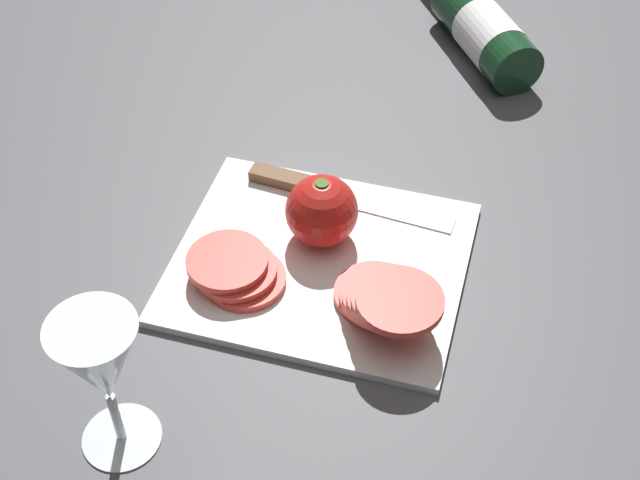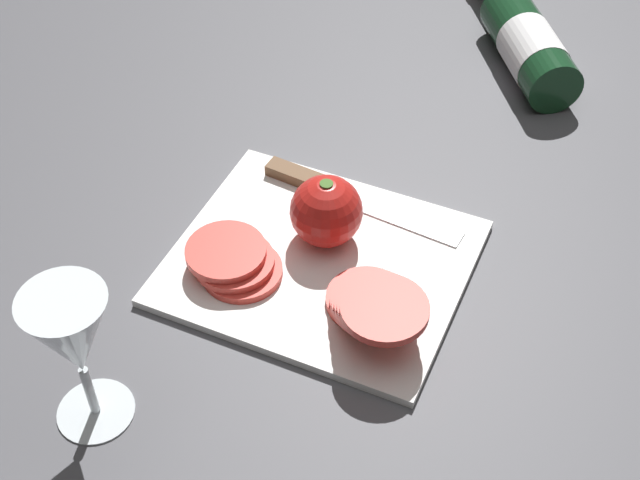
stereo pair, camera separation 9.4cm
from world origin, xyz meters
The scene contains 8 objects.
ground_plane centered at (0.00, 0.00, 0.00)m, with size 3.00×3.00×0.00m, color #4C4C51.
cutting_board centered at (0.08, 0.02, 0.01)m, with size 0.31×0.27×0.01m.
wine_bottle centered at (-0.03, -0.44, 0.04)m, with size 0.23×0.30×0.08m.
wine_glass centered at (0.19, 0.28, 0.11)m, with size 0.08×0.08×0.16m.
whole_tomato centered at (0.09, -0.01, 0.05)m, with size 0.08×0.08×0.08m.
knife centered at (0.12, -0.08, 0.02)m, with size 0.25×0.05×0.01m.
tomato_slice_stack_near centered at (-0.01, 0.08, 0.04)m, with size 0.12×0.13×0.05m.
tomato_slice_stack_far centered at (0.15, 0.07, 0.02)m, with size 0.11×0.09×0.03m.
Camera 2 is at (-0.19, 0.62, 0.72)m, focal length 50.00 mm.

